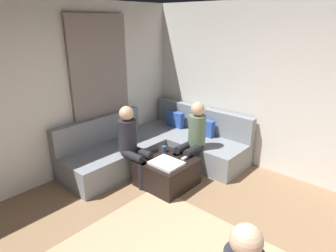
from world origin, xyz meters
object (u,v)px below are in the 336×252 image
Objects in this scene: ottoman at (167,172)px; person_on_couch_back at (193,136)px; person_on_couch_side at (132,142)px; game_remote at (185,158)px; sectional_couch at (158,147)px; coffee_mug at (164,149)px.

person_on_couch_back is (0.08, 0.54, 0.45)m from ottoman.
person_on_couch_back and person_on_couch_side have the same top height.
ottoman is 0.36m from game_remote.
sectional_couch is 0.87m from game_remote.
game_remote reaches higher than ottoman.
person_on_couch_back is at bearing 144.16° from person_on_couch_side.
coffee_mug is at bearing 148.01° from person_on_couch_side.
person_on_couch_side reaches higher than ottoman.
person_on_couch_back is at bearing 50.00° from coffee_mug.
game_remote is at bearing 50.71° from ottoman.
sectional_couch is 2.12× the size of person_on_couch_side.
sectional_couch reaches higher than ottoman.
sectional_couch is 0.80m from ottoman.
person_on_couch_side is at bearing -121.99° from coffee_mug.
sectional_couch reaches higher than game_remote.
coffee_mug is 0.63× the size of game_remote.
person_on_couch_back reaches higher than coffee_mug.
person_on_couch_side is (-0.49, -0.25, 0.45)m from ottoman.
sectional_couch is 17.00× the size of game_remote.
game_remote is at bearing 125.14° from person_on_couch_side.
person_on_couch_side is at bearing -152.84° from ottoman.
person_on_couch_back is (0.30, 0.36, 0.19)m from coffee_mug.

